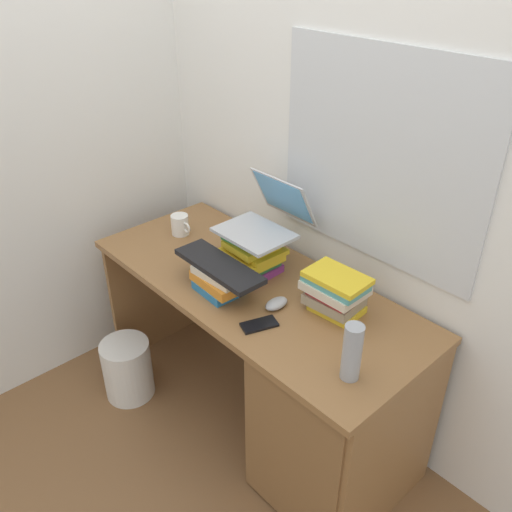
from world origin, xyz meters
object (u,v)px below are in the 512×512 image
Objects in this scene: keyboard at (219,266)px; mug at (180,225)px; water_bottle at (352,352)px; cell_phone at (259,325)px; computer_mouse at (276,304)px; desk at (316,396)px; book_stack_tall at (253,252)px; wastebasket at (128,369)px; laptop at (267,218)px; book_stack_side at (335,292)px; book_stack_keyboard_riser at (220,280)px.

mug is (-0.50, 0.16, -0.07)m from keyboard.
water_bottle reaches higher than keyboard.
keyboard is at bearing 179.93° from water_bottle.
cell_phone is (-0.40, -0.04, -0.10)m from water_bottle.
mug is at bearing 174.21° from computer_mouse.
book_stack_tall is (-0.47, 0.09, 0.43)m from desk.
desk is 0.42m from computer_mouse.
wastebasket is at bearing -151.15° from keyboard.
wastebasket is (-0.44, -0.52, -0.83)m from laptop.
desk is 12.57× the size of mug.
desk is 0.76m from laptop.
book_stack_side reaches higher than wastebasket.
desk is at bearing 153.19° from water_bottle.
laptop reaches higher than book_stack_keyboard_riser.
desk is at bearing 6.44° from computer_mouse.
book_stack_keyboard_riser is at bearing 27.05° from wastebasket.
laptop is (0.01, 0.07, 0.14)m from book_stack_tall.
book_stack_tall is 1.00× the size of book_stack_side.
water_bottle is (0.69, -0.27, -0.13)m from laptop.
book_stack_tall reaches higher than cell_phone.
wastebasket is (0.04, -0.41, -0.64)m from mug.
desk is at bearing 14.84° from book_stack_keyboard_riser.
cell_phone is (0.04, -0.13, -0.01)m from computer_mouse.
computer_mouse is at bearing 21.06° from keyboard.
book_stack_keyboard_riser is at bearing -158.02° from computer_mouse.
book_stack_tall reaches higher than book_stack_keyboard_riser.
book_stack_side is 2.32× the size of computer_mouse.
keyboard is 0.30m from cell_phone.
desk is at bearing 14.80° from keyboard.
book_stack_side reaches higher than keyboard.
cell_phone is (-0.17, -0.15, 0.34)m from desk.
water_bottle is (0.67, 0.01, 0.05)m from book_stack_keyboard_riser.
book_stack_side reaches higher than cell_phone.
cell_phone is at bearing 15.51° from wastebasket.
book_stack_tall is 1.16× the size of water_bottle.
cell_phone is (-0.13, -0.28, -0.08)m from book_stack_side.
book_stack_side is 1.97× the size of mug.
cell_phone is at bearing -46.83° from laptop.
desk is at bearing 60.78° from cell_phone.
book_stack_side is 0.44m from laptop.
wastebasket is at bearing -134.48° from book_stack_tall.
book_stack_side is 0.31m from cell_phone.
book_stack_tall is at bearing 163.68° from water_bottle.
book_stack_keyboard_riser reaches higher than mug.
laptop is 3.28× the size of computer_mouse.
cell_phone is (0.28, -0.04, -0.11)m from keyboard.
keyboard is 0.27m from computer_mouse.
cell_phone is 0.97m from wastebasket.
water_bottle is (1.18, -0.16, 0.06)m from mug.
wastebasket is (-0.86, -0.48, -0.68)m from book_stack_side.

